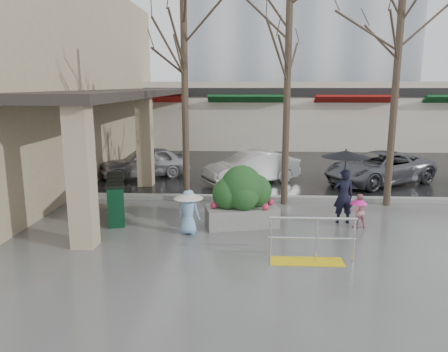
# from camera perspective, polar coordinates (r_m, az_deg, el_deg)

# --- Properties ---
(ground) EXTENTS (120.00, 120.00, 0.00)m
(ground) POSITION_cam_1_polar(r_m,az_deg,el_deg) (10.97, 3.07, -8.55)
(ground) COLOR #51514F
(ground) RESTS_ON ground
(street_asphalt) EXTENTS (120.00, 36.00, 0.01)m
(street_asphalt) POSITION_cam_1_polar(r_m,az_deg,el_deg) (32.51, 3.03, 5.06)
(street_asphalt) COLOR black
(street_asphalt) RESTS_ON ground
(curb) EXTENTS (120.00, 0.30, 0.15)m
(curb) POSITION_cam_1_polar(r_m,az_deg,el_deg) (14.77, 3.06, -2.87)
(curb) COLOR gray
(curb) RESTS_ON ground
(near_building) EXTENTS (6.00, 18.00, 8.00)m
(near_building) POSITION_cam_1_polar(r_m,az_deg,el_deg) (20.36, -23.62, 11.37)
(near_building) COLOR tan
(near_building) RESTS_ON ground
(canopy_slab) EXTENTS (2.80, 18.00, 0.25)m
(canopy_slab) POSITION_cam_1_polar(r_m,az_deg,el_deg) (18.89, -11.83, 10.99)
(canopy_slab) COLOR #2D2823
(canopy_slab) RESTS_ON pillar_front
(pillar_front) EXTENTS (0.55, 0.55, 3.50)m
(pillar_front) POSITION_cam_1_polar(r_m,az_deg,el_deg) (10.72, -18.16, 0.11)
(pillar_front) COLOR tan
(pillar_front) RESTS_ON ground
(pillar_back) EXTENTS (0.55, 0.55, 3.50)m
(pillar_back) POSITION_cam_1_polar(r_m,az_deg,el_deg) (16.86, -10.30, 4.59)
(pillar_back) COLOR tan
(pillar_back) RESTS_ON ground
(storefront_row) EXTENTS (34.00, 6.74, 4.00)m
(storefront_row) POSITION_cam_1_polar(r_m,az_deg,el_deg) (28.38, 7.17, 8.08)
(storefront_row) COLOR beige
(storefront_row) RESTS_ON ground
(handrail) EXTENTS (1.90, 0.50, 1.03)m
(handrail) POSITION_cam_1_polar(r_m,az_deg,el_deg) (9.82, 11.16, -8.92)
(handrail) COLOR yellow
(handrail) RESTS_ON ground
(tree_west) EXTENTS (3.20, 3.20, 6.80)m
(tree_west) POSITION_cam_1_polar(r_m,az_deg,el_deg) (14.08, -5.25, 16.94)
(tree_west) COLOR #382B21
(tree_west) RESTS_ON ground
(tree_midwest) EXTENTS (3.20, 3.20, 7.00)m
(tree_midwest) POSITION_cam_1_polar(r_m,az_deg,el_deg) (14.01, 8.45, 17.51)
(tree_midwest) COLOR #382B21
(tree_midwest) RESTS_ON ground
(tree_mideast) EXTENTS (3.20, 3.20, 6.50)m
(tree_mideast) POSITION_cam_1_polar(r_m,az_deg,el_deg) (14.65, 21.83, 15.09)
(tree_mideast) COLOR #382B21
(tree_mideast) RESTS_ON ground
(woman) EXTENTS (1.33, 1.33, 2.11)m
(woman) POSITION_cam_1_polar(r_m,az_deg,el_deg) (12.48, 15.48, 0.08)
(woman) COLOR black
(woman) RESTS_ON ground
(child_pink) EXTENTS (0.51, 0.47, 0.94)m
(child_pink) POSITION_cam_1_polar(r_m,az_deg,el_deg) (12.39, 17.14, -4.10)
(child_pink) COLOR #CD7D8B
(child_pink) RESTS_ON ground
(child_blue) EXTENTS (0.77, 0.77, 1.18)m
(child_blue) POSITION_cam_1_polar(r_m,az_deg,el_deg) (11.33, -4.64, -4.06)
(child_blue) COLOR #80B2E4
(child_blue) RESTS_ON ground
(planter) EXTENTS (2.09, 1.37, 1.68)m
(planter) POSITION_cam_1_polar(r_m,az_deg,el_deg) (11.96, 2.37, -2.77)
(planter) COLOR gray
(planter) RESTS_ON ground
(news_boxes) EXTENTS (1.05, 2.15, 1.17)m
(news_boxes) POSITION_cam_1_polar(r_m,az_deg,el_deg) (13.10, -13.92, -2.79)
(news_boxes) COLOR #0C361D
(news_boxes) RESTS_ON ground
(car_a) EXTENTS (3.99, 2.82, 1.26)m
(car_a) POSITION_cam_1_polar(r_m,az_deg,el_deg) (18.66, -10.27, 1.79)
(car_a) COLOR #B0AFB4
(car_a) RESTS_ON ground
(car_b) EXTENTS (3.96, 3.12, 1.26)m
(car_b) POSITION_cam_1_polar(r_m,az_deg,el_deg) (17.17, 3.63, 1.10)
(car_b) COLOR silver
(car_b) RESTS_ON ground
(car_c) EXTENTS (4.97, 4.10, 1.26)m
(car_c) POSITION_cam_1_polar(r_m,az_deg,el_deg) (18.13, 19.60, 1.01)
(car_c) COLOR #585A60
(car_c) RESTS_ON ground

